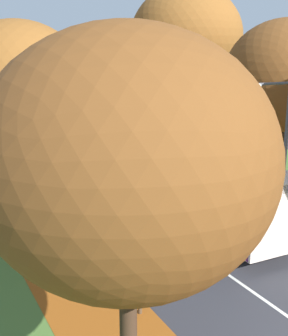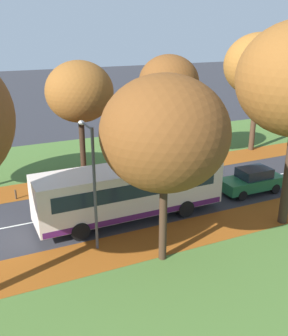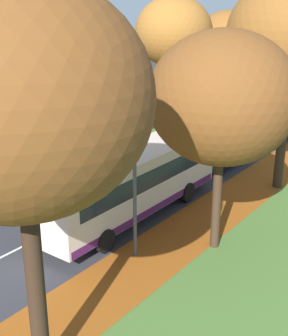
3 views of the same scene
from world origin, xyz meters
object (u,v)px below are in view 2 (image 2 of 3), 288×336
Objects in this scene: tree_left_far at (259,65)px; bus at (130,190)px; tree_right_near at (165,134)px; bollard_fourth at (16,194)px; tree_left_near at (80,92)px; bollard_fifth at (56,187)px; car_green_lead at (252,180)px; streetlamp_right at (92,174)px; tree_left_mid at (169,83)px.

bus is (7.40, -14.51, -5.40)m from tree_left_far.
tree_right_near reaches higher than bollard_fourth.
bollard_fourth is (1.88, -4.93, -5.69)m from tree_left_near.
tree_right_near is (11.56, 0.26, -0.05)m from tree_left_near.
bollard_fifth is 12.57m from car_green_lead.
car_green_lead is (7.17, 8.98, -5.18)m from tree_left_near.
tree_left_near is at bearing 128.14° from bollard_fifth.
car_green_lead reaches higher than bollard_fourth.
tree_left_near is at bearing 166.53° from streetlamp_right.
tree_left_mid is 13.39m from tree_right_near.
bus is 8.52m from car_green_lead.
bollard_fourth is at bearing -134.17° from bus.
streetlamp_right is at bearing -13.47° from tree_left_near.
tree_left_far reaches higher than tree_left_mid.
bollard_fifth is (0.03, 2.51, 0.07)m from bollard_fourth.
streetlamp_right is 11.71m from car_green_lead.
tree_left_mid is at bearing 139.52° from bus.
bus is at bearing 126.04° from streetlamp_right.
tree_left_mid is 1.37× the size of streetlamp_right.
bollard_fourth is at bearing -80.14° from tree_left_mid.
bollard_fifth is 0.07× the size of bus.
bollard_fifth is (-9.65, -2.68, -5.58)m from tree_right_near.
tree_right_near is 13.89× the size of bollard_fourth.
tree_left_far is 18.93m from tree_right_near.
bollard_fifth is 0.18× the size of car_green_lead.
car_green_lead is at bearing 99.94° from streetlamp_right.
tree_left_near is at bearing 110.85° from bollard_fourth.
bollard_fourth is at bearing -151.80° from tree_right_near.
tree_right_near is 6.11m from bus.
streetlamp_right is 3.91m from bus.
car_green_lead is (5.26, 11.41, 0.44)m from bollard_fifth.
tree_left_far is at bearing 90.90° from tree_left_near.
bollard_fifth is 0.12× the size of streetlamp_right.
bollard_fourth is 7.72m from bus.
tree_left_mid is 10.62m from bus.
tree_right_near is 2.00× the size of car_green_lead.
tree_left_near reaches higher than bus.
tree_left_mid is 0.98× the size of tree_right_near.
bollard_fifth is at bearing -51.86° from tree_left_near.
streetlamp_right is (9.36, -17.21, -3.37)m from tree_left_far.
bus is (7.32, -6.24, -4.50)m from tree_left_mid.
tree_left_mid is at bearing 102.63° from bollard_fifth.
bollard_fourth is 8.48m from streetlamp_right.
bollard_fifth is at bearing -77.37° from tree_left_mid.
streetlamp_right is (9.13, -2.19, -2.26)m from tree_left_near.
tree_left_mid is 11.07m from bollard_fifth.
tree_right_near is at bearing -3.28° from bus.
bollard_fourth is at bearing -69.15° from tree_left_near.
bus reaches higher than car_green_lead.
bollard_fifth reaches higher than bollard_fourth.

